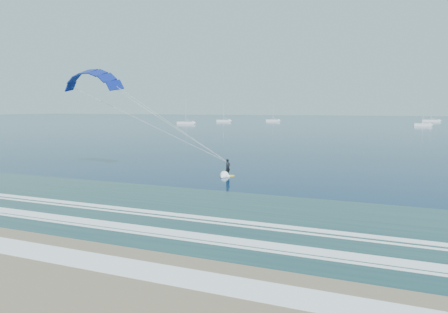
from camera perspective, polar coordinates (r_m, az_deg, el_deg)
ground at (r=24.19m, az=-20.56°, el=-13.10°), size 900.00×900.00×0.00m
kitesurfer_rig at (r=48.20m, az=-9.62°, el=5.72°), size 21.35×8.19×13.85m
sailboat_0 at (r=207.80m, az=-5.45°, el=4.83°), size 9.62×2.40×12.96m
sailboat_1 at (r=240.81m, az=-0.05°, el=5.14°), size 8.65×2.40×11.88m
sailboat_2 at (r=247.96m, az=7.01°, el=5.14°), size 8.19×2.40×11.11m
sailboat_3 at (r=204.32m, az=26.50°, el=4.10°), size 7.13×2.40×10.12m
sailboat_4 at (r=273.57m, az=27.45°, el=4.58°), size 9.99×2.40×13.42m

